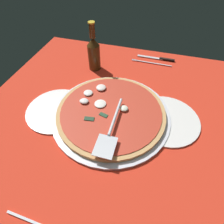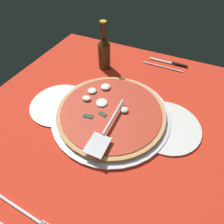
{
  "view_description": "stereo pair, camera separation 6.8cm",
  "coord_description": "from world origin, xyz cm",
  "px_view_note": "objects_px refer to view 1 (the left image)",
  "views": [
    {
      "loc": [
        12.93,
        -43.54,
        52.75
      ],
      "look_at": [
        0.43,
        -0.17,
        2.43
      ],
      "focal_mm": 28.94,
      "sensor_mm": 36.0,
      "label": 1
    },
    {
      "loc": [
        19.25,
        -41.19,
        52.75
      ],
      "look_at": [
        0.43,
        -0.17,
        2.43
      ],
      "focal_mm": 28.94,
      "sensor_mm": 36.0,
      "label": 2
    }
  ],
  "objects_px": {
    "place_setting_far": "(155,61)",
    "beer_bottle": "(94,53)",
    "dinner_plate_right": "(166,120)",
    "pizza": "(112,112)",
    "pizza_server": "(111,129)",
    "dinner_plate_left": "(57,110)"
  },
  "relations": [
    {
      "from": "beer_bottle",
      "to": "place_setting_far",
      "type": "bearing_deg",
      "value": 27.18
    },
    {
      "from": "dinner_plate_left",
      "to": "beer_bottle",
      "type": "bearing_deg",
      "value": 81.56
    },
    {
      "from": "dinner_plate_left",
      "to": "place_setting_far",
      "type": "distance_m",
      "value": 0.56
    },
    {
      "from": "pizza",
      "to": "place_setting_far",
      "type": "bearing_deg",
      "value": 74.68
    },
    {
      "from": "dinner_plate_right",
      "to": "beer_bottle",
      "type": "distance_m",
      "value": 0.45
    },
    {
      "from": "pizza_server",
      "to": "dinner_plate_left",
      "type": "bearing_deg",
      "value": -104.64
    },
    {
      "from": "pizza_server",
      "to": "place_setting_far",
      "type": "xyz_separation_m",
      "value": [
        0.09,
        0.52,
        -0.04
      ]
    },
    {
      "from": "pizza_server",
      "to": "beer_bottle",
      "type": "xyz_separation_m",
      "value": [
        -0.19,
        0.37,
        0.04
      ]
    },
    {
      "from": "dinner_plate_right",
      "to": "beer_bottle",
      "type": "height_order",
      "value": "beer_bottle"
    },
    {
      "from": "dinner_plate_right",
      "to": "pizza",
      "type": "height_order",
      "value": "pizza"
    },
    {
      "from": "dinner_plate_right",
      "to": "pizza_server",
      "type": "xyz_separation_m",
      "value": [
        -0.18,
        -0.13,
        0.04
      ]
    },
    {
      "from": "place_setting_far",
      "to": "dinner_plate_left",
      "type": "bearing_deg",
      "value": 55.1
    },
    {
      "from": "dinner_plate_right",
      "to": "pizza",
      "type": "bearing_deg",
      "value": -170.7
    },
    {
      "from": "pizza_server",
      "to": "beer_bottle",
      "type": "distance_m",
      "value": 0.42
    },
    {
      "from": "pizza",
      "to": "beer_bottle",
      "type": "distance_m",
      "value": 0.33
    },
    {
      "from": "pizza_server",
      "to": "place_setting_far",
      "type": "relative_size",
      "value": 1.16
    },
    {
      "from": "dinner_plate_right",
      "to": "place_setting_far",
      "type": "relative_size",
      "value": 1.14
    },
    {
      "from": "pizza_server",
      "to": "place_setting_far",
      "type": "distance_m",
      "value": 0.53
    },
    {
      "from": "dinner_plate_left",
      "to": "pizza_server",
      "type": "bearing_deg",
      "value": -14.07
    },
    {
      "from": "beer_bottle",
      "to": "dinner_plate_left",
      "type": "bearing_deg",
      "value": -98.44
    },
    {
      "from": "place_setting_far",
      "to": "beer_bottle",
      "type": "bearing_deg",
      "value": 27.95
    },
    {
      "from": "dinner_plate_left",
      "to": "dinner_plate_right",
      "type": "bearing_deg",
      "value": 9.38
    }
  ]
}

